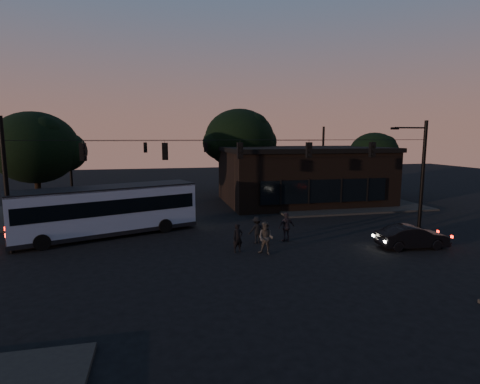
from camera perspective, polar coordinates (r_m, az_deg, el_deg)
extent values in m
plane|color=black|center=(20.11, 2.55, -10.13)|extent=(120.00, 120.00, 0.00)
cube|color=black|center=(37.14, 14.83, -1.67)|extent=(14.00, 10.00, 0.15)
cube|color=black|center=(34.19, -27.68, -3.22)|extent=(14.00, 10.00, 0.15)
cube|color=black|center=(37.35, 9.46, 2.30)|extent=(15.00, 10.00, 5.00)
cube|color=black|center=(37.17, 9.56, 6.45)|extent=(15.40, 10.40, 0.40)
cube|color=black|center=(32.79, 12.80, 0.14)|extent=(11.50, 0.18, 2.00)
cylinder|color=black|center=(41.62, -0.09, 2.34)|extent=(0.44, 0.44, 4.00)
ellipsoid|color=black|center=(41.39, -0.09, 8.13)|extent=(7.60, 7.60, 6.46)
cylinder|color=black|center=(43.35, 19.51, 1.44)|extent=(0.44, 0.44, 3.00)
ellipsoid|color=black|center=(43.11, 19.72, 5.59)|extent=(5.20, 5.20, 4.42)
cylinder|color=black|center=(32.96, -28.33, -0.62)|extent=(0.44, 0.44, 3.60)
ellipsoid|color=black|center=(32.65, -28.79, 5.95)|extent=(6.40, 6.40, 5.44)
cylinder|color=black|center=(23.90, -32.04, 0.78)|extent=(0.24, 0.24, 7.50)
cylinder|color=black|center=(28.88, 26.07, 2.30)|extent=(0.24, 0.24, 7.50)
cylinder|color=black|center=(22.95, 0.00, 7.93)|extent=(26.00, 0.03, 0.03)
cube|color=black|center=(22.75, -22.82, 5.63)|extent=(0.34, 0.30, 1.00)
cube|color=black|center=(22.41, -11.36, 6.09)|extent=(0.34, 0.30, 1.00)
cube|color=black|center=(22.97, 0.00, 6.31)|extent=(0.34, 0.30, 1.00)
cube|color=black|center=(24.36, 10.45, 6.29)|extent=(0.34, 0.30, 1.00)
cube|color=black|center=(26.45, 19.50, 6.10)|extent=(0.34, 0.30, 1.00)
cylinder|color=black|center=(39.29, -24.41, 3.80)|extent=(0.24, 0.24, 7.50)
cylinder|color=black|center=(42.50, 12.48, 4.64)|extent=(0.24, 0.24, 7.50)
cylinder|color=black|center=(38.72, -5.27, 7.78)|extent=(26.00, 0.03, 0.03)
cube|color=black|center=(38.41, -14.22, 6.59)|extent=(0.34, 0.30, 1.00)
cube|color=black|center=(38.73, -5.26, 6.82)|extent=(0.34, 0.30, 1.00)
cube|color=black|center=(39.96, 3.37, 6.89)|extent=(0.34, 0.30, 1.00)
cube|color=#8C96B2|center=(25.69, -19.57, -2.37)|extent=(11.55, 6.35, 2.68)
cube|color=black|center=(25.65, -19.59, -1.80)|extent=(11.14, 6.23, 0.93)
cube|color=black|center=(25.49, -19.71, 0.60)|extent=(11.55, 6.35, 0.15)
cube|color=black|center=(25.99, -19.41, -5.50)|extent=(11.66, 6.44, 0.26)
cylinder|color=black|center=(24.14, -27.94, -6.81)|extent=(0.96, 0.56, 0.93)
cylinder|color=black|center=(26.64, -28.45, -5.48)|extent=(0.96, 0.56, 0.93)
cylinder|color=black|center=(25.75, -11.33, -5.07)|extent=(0.96, 0.56, 0.93)
cylinder|color=black|center=(28.11, -13.28, -4.00)|extent=(0.96, 0.56, 0.93)
imported|color=black|center=(23.94, 24.76, -6.23)|extent=(4.12, 1.70, 1.33)
imported|color=black|center=(20.96, -0.34, -7.03)|extent=(0.66, 0.50, 1.62)
imported|color=#32302D|center=(20.65, 3.95, -7.02)|extent=(1.11, 1.08, 1.81)
imported|color=black|center=(23.23, 7.09, -5.31)|extent=(1.13, 0.65, 1.82)
imported|color=black|center=(22.76, 2.62, -5.77)|extent=(1.09, 0.67, 1.64)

